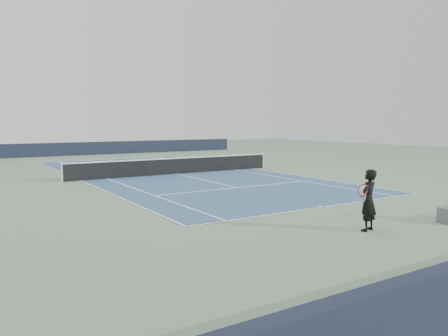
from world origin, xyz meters
TOP-DOWN VIEW (x-y plane):
  - ground at (0.00, 0.00)m, footprint 80.00×80.00m
  - court_surface at (0.00, 0.00)m, footprint 10.97×23.77m
  - tennis_net at (0.00, 0.00)m, footprint 12.90×0.10m
  - windscreen_far at (0.00, 17.88)m, footprint 30.00×0.25m
  - tennis_player at (-1.41, -14.96)m, footprint 0.83×0.63m
  - tennis_ball at (-1.58, -15.55)m, footprint 0.06×0.06m

SIDE VIEW (x-z plane):
  - ground at x=0.00m, z-range 0.00..0.00m
  - court_surface at x=0.00m, z-range 0.00..0.01m
  - tennis_ball at x=-1.58m, z-range 0.00..0.06m
  - tennis_net at x=0.00m, z-range -0.03..1.04m
  - windscreen_far at x=0.00m, z-range 0.00..1.20m
  - tennis_player at x=-1.41m, z-range 0.00..1.73m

